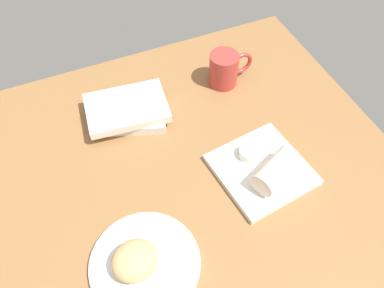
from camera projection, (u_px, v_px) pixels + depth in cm
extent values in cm
cube|color=olive|center=(176.00, 172.00, 98.46)|extent=(110.00, 90.00, 4.00)
cylinder|color=white|center=(145.00, 264.00, 81.56)|extent=(23.35, 23.35, 1.40)
ellipsoid|color=tan|center=(135.00, 261.00, 78.43)|extent=(10.78, 10.06, 5.57)
cube|color=white|center=(262.00, 170.00, 95.59)|extent=(23.51, 23.51, 1.60)
cylinder|color=silver|center=(249.00, 153.00, 96.12)|extent=(4.84, 4.84, 2.46)
cylinder|color=#BE4C24|center=(249.00, 151.00, 95.38)|extent=(3.97, 3.97, 0.40)
cylinder|color=beige|center=(276.00, 171.00, 90.77)|extent=(13.41, 10.48, 6.13)
cube|color=silver|center=(132.00, 115.00, 105.54)|extent=(21.31, 17.71, 2.70)
cube|color=silver|center=(127.00, 108.00, 103.69)|extent=(22.74, 16.89, 2.39)
cylinder|color=#B23833|center=(224.00, 69.00, 111.03)|extent=(8.31, 8.31, 10.06)
cylinder|color=#A07234|center=(225.00, 57.00, 107.49)|extent=(6.82, 6.82, 0.40)
torus|color=#B23833|center=(241.00, 63.00, 112.56)|extent=(7.28, 1.54, 7.24)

